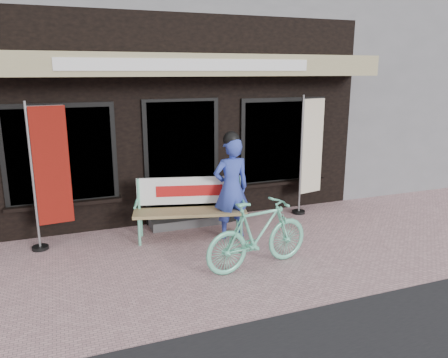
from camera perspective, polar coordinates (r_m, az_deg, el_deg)
name	(u,v)px	position (r m, az deg, el deg)	size (l,w,h in m)	color
ground	(221,264)	(6.30, -0.37, -11.00)	(70.00, 70.00, 0.00)	#C29497
storefront	(145,56)	(10.52, -10.27, 15.54)	(7.00, 6.77, 6.00)	black
neighbor_right_near	(417,66)	(15.10, 23.86, 13.33)	(10.00, 7.00, 5.60)	slate
bench	(190,203)	(7.11, -4.49, -3.15)	(1.86, 0.88, 0.98)	#6DD5AE
person	(231,186)	(7.01, 0.95, -0.94)	(0.60, 0.40, 1.75)	#3347B1
bicycle	(258,234)	(6.04, 4.49, -7.19)	(0.46, 1.62, 0.97)	#6DD5AE
nobori_red	(49,174)	(7.02, -21.89, 0.59)	(0.67, 0.27, 2.25)	gray
nobori_cream	(310,153)	(8.40, 11.16, 3.37)	(0.67, 0.29, 2.24)	gray
menu_stand	(229,199)	(7.81, 0.63, -2.63)	(0.43, 0.17, 0.84)	black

